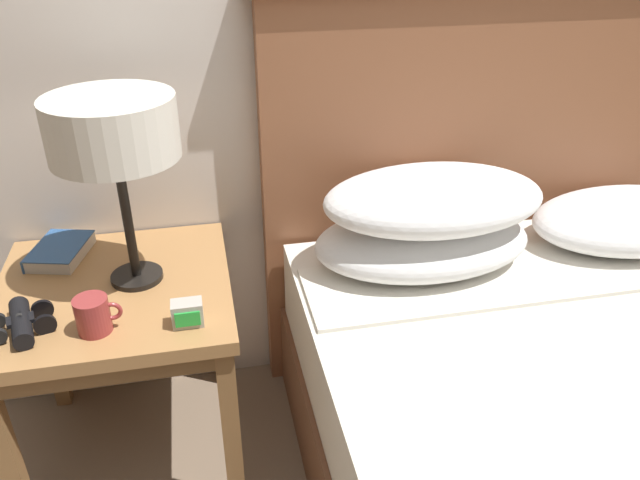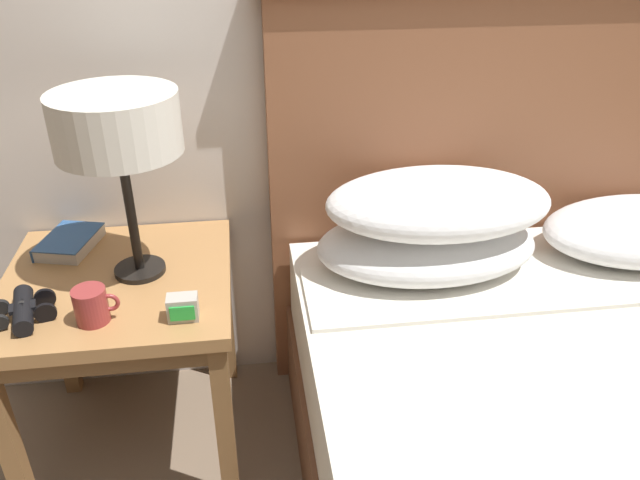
{
  "view_description": "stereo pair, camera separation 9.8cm",
  "coord_description": "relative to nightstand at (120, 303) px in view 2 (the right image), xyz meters",
  "views": [
    {
      "loc": [
        -0.32,
        -0.71,
        1.43
      ],
      "look_at": [
        -0.04,
        0.63,
        0.67
      ],
      "focal_mm": 35.0,
      "sensor_mm": 36.0,
      "label": 1
    },
    {
      "loc": [
        -0.23,
        -0.73,
        1.43
      ],
      "look_at": [
        -0.04,
        0.63,
        0.67
      ],
      "focal_mm": 35.0,
      "sensor_mm": 36.0,
      "label": 2
    }
  ],
  "objects": [
    {
      "name": "nightstand",
      "position": [
        0.0,
        0.0,
        0.0
      ],
      "size": [
        0.58,
        0.58,
        0.57
      ],
      "color": "#AD7A47",
      "rests_on": "ground_plane"
    },
    {
      "name": "table_lamp",
      "position": [
        0.06,
        0.02,
        0.47
      ],
      "size": [
        0.3,
        0.3,
        0.47
      ],
      "color": "black",
      "rests_on": "nightstand"
    },
    {
      "name": "book_on_nightstand",
      "position": [
        -0.15,
        0.18,
        0.09
      ],
      "size": [
        0.17,
        0.21,
        0.04
      ],
      "color": "silver",
      "rests_on": "nightstand"
    },
    {
      "name": "binoculars_pair",
      "position": [
        -0.18,
        -0.15,
        0.1
      ],
      "size": [
        0.15,
        0.16,
        0.05
      ],
      "color": "black",
      "rests_on": "nightstand"
    },
    {
      "name": "coffee_mug",
      "position": [
        -0.02,
        -0.18,
        0.12
      ],
      "size": [
        0.1,
        0.08,
        0.08
      ],
      "color": "#993333",
      "rests_on": "nightstand"
    },
    {
      "name": "alarm_clock",
      "position": [
        0.18,
        -0.2,
        0.11
      ],
      "size": [
        0.07,
        0.05,
        0.06
      ],
      "color": "#B7B2A8",
      "rests_on": "nightstand"
    }
  ]
}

